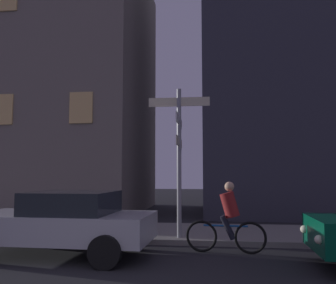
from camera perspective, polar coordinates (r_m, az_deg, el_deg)
The scene contains 5 objects.
sidewalk_kerb at distance 10.98m, azimuth -5.41°, elevation -14.11°, with size 40.00×3.12×0.14m, color gray.
signpost at distance 9.48m, azimuth 1.78°, elevation -0.70°, with size 1.65×1.59×3.93m.
car_side_parked at distance 8.34m, azimuth -16.22°, elevation -12.13°, with size 4.09×2.14×1.40m.
cyclist at distance 8.41m, azimuth 9.52°, elevation -12.15°, with size 1.82×0.35×1.61m.
building_left_block at distance 19.93m, azimuth -22.61°, elevation 7.72°, with size 12.81×8.11×12.18m.
Camera 1 is at (2.27, -3.22, 1.78)m, focal length 38.12 mm.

